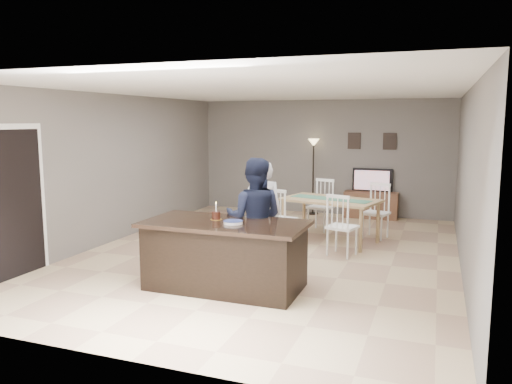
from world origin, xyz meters
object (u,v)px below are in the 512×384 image
(kitchen_island, at_px, (225,255))
(floor_lamp, at_px, (313,156))
(man, at_px, (254,218))
(plate_stack, at_px, (233,222))
(television, at_px, (372,180))
(woman, at_px, (263,212))
(tv_console, at_px, (371,205))
(birthday_cake, at_px, (216,215))
(dining_table, at_px, (330,206))

(kitchen_island, distance_m, floor_lamp, 5.67)
(man, xyz_separation_m, plate_stack, (-0.06, -0.63, 0.06))
(television, relative_size, woman, 0.57)
(woman, xyz_separation_m, man, (0.15, -0.80, 0.05))
(woman, bearing_deg, tv_console, -124.08)
(plate_stack, bearing_deg, tv_console, 79.47)
(tv_console, xyz_separation_m, woman, (-1.14, -4.22, 0.50))
(man, bearing_deg, birthday_cake, 39.41)
(television, relative_size, plate_stack, 3.60)
(woman, bearing_deg, floor_lamp, -105.88)
(tv_console, height_order, dining_table, dining_table)
(plate_stack, distance_m, dining_table, 3.16)
(television, bearing_deg, kitchen_island, 77.99)
(birthday_cake, distance_m, plate_stack, 0.37)
(tv_console, bearing_deg, kitchen_island, -102.16)
(birthday_cake, bearing_deg, television, 76.09)
(television, xyz_separation_m, man, (-0.99, -5.09, -0.01))
(kitchen_island, xyz_separation_m, plate_stack, (0.15, -0.08, 0.47))
(dining_table, bearing_deg, television, 95.48)
(tv_console, xyz_separation_m, birthday_cake, (-1.37, -5.47, 0.66))
(kitchen_island, relative_size, man, 1.25)
(kitchen_island, relative_size, floor_lamp, 1.20)
(man, relative_size, dining_table, 0.76)
(kitchen_island, bearing_deg, birthday_cake, 149.82)
(kitchen_island, height_order, dining_table, dining_table)
(plate_stack, relative_size, floor_lamp, 0.14)
(woman, height_order, birthday_cake, woman)
(man, bearing_deg, floor_lamp, -95.86)
(tv_console, height_order, woman, woman)
(tv_console, distance_m, television, 0.57)
(television, distance_m, birthday_cake, 5.71)
(birthday_cake, relative_size, plate_stack, 0.95)
(plate_stack, xyz_separation_m, floor_lamp, (-0.32, 5.67, 0.47))
(plate_stack, bearing_deg, kitchen_island, 152.68)
(floor_lamp, bearing_deg, woman, -86.94)
(television, relative_size, floor_lamp, 0.51)
(floor_lamp, bearing_deg, plate_stack, -86.79)
(dining_table, bearing_deg, birthday_cake, -93.77)
(television, distance_m, man, 5.19)
(tv_console, bearing_deg, television, 90.00)
(tv_console, relative_size, dining_table, 0.53)
(birthday_cake, xyz_separation_m, floor_lamp, (0.00, 5.49, 0.43))
(television, distance_m, plate_stack, 5.81)
(man, distance_m, floor_lamp, 5.08)
(tv_console, height_order, man, man)
(floor_lamp, bearing_deg, kitchen_island, -88.28)
(kitchen_island, xyz_separation_m, dining_table, (0.78, 3.01, 0.21))
(kitchen_island, height_order, woman, woman)
(television, bearing_deg, woman, 75.10)
(tv_console, xyz_separation_m, television, (0.00, 0.07, 0.56))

